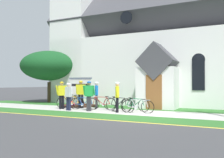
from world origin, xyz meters
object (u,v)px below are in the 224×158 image
at_px(cyclist_in_orange_jersey, 117,95).
at_px(cyclist_in_yellow_jersey, 62,93).
at_px(bicycle_green, 135,105).
at_px(cyclist_in_green_jersey, 81,92).
at_px(cyclist_in_white_jersey, 69,95).
at_px(yard_deciduous_tree, 50,66).
at_px(church_sign, 80,87).
at_px(cyclist_in_red_jersey, 89,93).
at_px(cyclist_in_blue_jersey, 97,93).
at_px(bicycle_blue, 70,102).
at_px(bicycle_white, 102,103).
at_px(bicycle_yellow, 138,106).
at_px(bicycle_orange, 118,104).
at_px(bicycle_black, 84,103).

bearing_deg(cyclist_in_orange_jersey, cyclist_in_yellow_jersey, 178.24).
relative_size(bicycle_green, cyclist_in_green_jersey, 1.02).
height_order(cyclist_in_white_jersey, yard_deciduous_tree, yard_deciduous_tree).
relative_size(church_sign, cyclist_in_red_jersey, 1.16).
height_order(cyclist_in_white_jersey, cyclist_in_blue_jersey, cyclist_in_blue_jersey).
xyz_separation_m(cyclist_in_white_jersey, cyclist_in_blue_jersey, (0.77, 1.90, 0.06)).
distance_m(church_sign, cyclist_in_red_jersey, 3.43).
distance_m(bicycle_blue, cyclist_in_orange_jersey, 3.83).
height_order(cyclist_in_yellow_jersey, yard_deciduous_tree, yard_deciduous_tree).
bearing_deg(cyclist_in_blue_jersey, cyclist_in_green_jersey, -155.02).
bearing_deg(bicycle_blue, bicycle_white, 5.58).
height_order(bicycle_green, bicycle_yellow, bicycle_yellow).
bearing_deg(yard_deciduous_tree, bicycle_blue, -36.11).
bearing_deg(cyclist_in_white_jersey, yard_deciduous_tree, 139.59).
xyz_separation_m(bicycle_blue, cyclist_in_white_jersey, (0.72, -1.16, 0.54)).
bearing_deg(cyclist_in_blue_jersey, bicycle_white, -38.36).
relative_size(church_sign, yard_deciduous_tree, 0.42).
xyz_separation_m(church_sign, bicycle_orange, (3.78, -1.77, -0.92)).
xyz_separation_m(bicycle_white, cyclist_in_red_jersey, (-0.18, -1.16, 0.62)).
height_order(cyclist_in_white_jersey, cyclist_in_green_jersey, cyclist_in_green_jersey).
xyz_separation_m(bicycle_green, bicycle_white, (-2.12, -0.12, 0.01)).
relative_size(church_sign, bicycle_blue, 1.14).
relative_size(bicycle_black, cyclist_in_white_jersey, 1.07).
bearing_deg(cyclist_in_yellow_jersey, cyclist_in_red_jersey, -6.87).
xyz_separation_m(bicycle_white, cyclist_in_orange_jersey, (1.53, -1.03, 0.59)).
xyz_separation_m(church_sign, cyclist_in_orange_jersey, (4.01, -2.39, -0.34)).
bearing_deg(cyclist_in_blue_jersey, cyclist_in_white_jersey, -112.08).
bearing_deg(cyclist_in_white_jersey, church_sign, 110.62).
distance_m(bicycle_orange, yard_deciduous_tree, 9.08).
distance_m(cyclist_in_green_jersey, yard_deciduous_tree, 6.20).
distance_m(bicycle_white, cyclist_in_blue_jersey, 1.05).
relative_size(bicycle_orange, yard_deciduous_tree, 0.38).
height_order(church_sign, bicycle_black, church_sign).
bearing_deg(bicycle_green, cyclist_in_yellow_jersey, -166.99).
bearing_deg(bicycle_orange, bicycle_green, 32.88).
relative_size(bicycle_green, cyclist_in_white_jersey, 1.12).
distance_m(bicycle_black, yard_deciduous_tree, 7.20).
xyz_separation_m(bicycle_green, cyclist_in_blue_jersey, (-2.79, 0.42, 0.61)).
xyz_separation_m(cyclist_in_blue_jersey, yard_deciduous_tree, (-5.99, 2.53, 2.04)).
bearing_deg(bicycle_blue, bicycle_yellow, -6.56).
distance_m(cyclist_in_blue_jersey, cyclist_in_green_jersey, 1.00).
relative_size(cyclist_in_blue_jersey, cyclist_in_yellow_jersey, 0.99).
bearing_deg(cyclist_in_white_jersey, bicycle_green, 22.65).
height_order(bicycle_black, cyclist_in_blue_jersey, cyclist_in_blue_jersey).
relative_size(cyclist_in_orange_jersey, yard_deciduous_tree, 0.35).
bearing_deg(bicycle_blue, cyclist_in_blue_jersey, 26.54).
bearing_deg(yard_deciduous_tree, cyclist_in_yellow_jersey, -42.44).
xyz_separation_m(bicycle_yellow, cyclist_in_orange_jersey, (-1.07, -0.27, 0.60)).
bearing_deg(cyclist_in_yellow_jersey, bicycle_yellow, 1.72).
bearing_deg(cyclist_in_green_jersey, cyclist_in_blue_jersey, 24.98).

